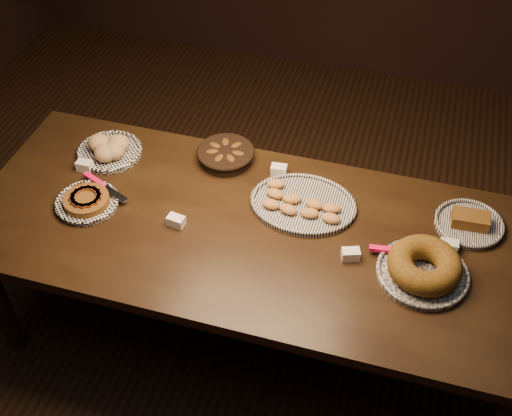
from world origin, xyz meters
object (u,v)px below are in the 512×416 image
(buffet_table, at_px, (253,240))
(apple_tart_plate, at_px, (87,201))
(madeleine_platter, at_px, (302,204))
(bundt_cake_plate, at_px, (424,267))

(buffet_table, bearing_deg, apple_tart_plate, -174.99)
(madeleine_platter, bearing_deg, bundt_cake_plate, -47.87)
(buffet_table, height_order, madeleine_platter, madeleine_platter)
(buffet_table, bearing_deg, bundt_cake_plate, -4.68)
(buffet_table, relative_size, apple_tart_plate, 7.92)
(apple_tart_plate, distance_m, madeleine_platter, 0.91)
(apple_tart_plate, xyz_separation_m, madeleine_platter, (0.88, 0.24, -0.00))
(buffet_table, xyz_separation_m, madeleine_platter, (0.16, 0.18, 0.09))
(apple_tart_plate, height_order, madeleine_platter, apple_tart_plate)
(apple_tart_plate, relative_size, madeleine_platter, 0.67)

